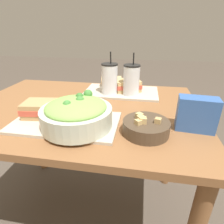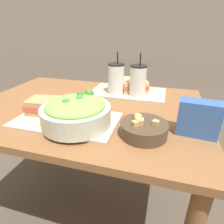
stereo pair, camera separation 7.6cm
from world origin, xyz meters
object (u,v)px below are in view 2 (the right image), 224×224
Objects in this scene: sandwich_near at (46,106)px; sandwich_far at (135,86)px; baguette_far at (120,81)px; chip_bag at (198,118)px; baguette_near at (77,104)px; drink_cup_dark at (116,80)px; salad_bowl at (76,112)px; drink_cup_red at (138,82)px; napkin_folded at (90,103)px; soup_bowl at (144,128)px.

sandwich_near is 0.52m from sandwich_far.
baguette_far is 0.90× the size of chip_bag.
chip_bag reaches higher than baguette_near.
chip_bag reaches higher than baguette_far.
baguette_near is at bearing -110.06° from drink_cup_dark.
salad_bowl is 1.19× the size of drink_cup_red.
sandwich_far is (0.20, 0.35, -0.00)m from baguette_near.
baguette_near is 0.94× the size of napkin_folded.
sandwich_near is at bearing 147.16° from baguette_far.
sandwich_near is at bearing -124.43° from drink_cup_dark.
sandwich_far is at bearing 43.41° from sandwich_near.
baguette_near is at bearing 159.67° from baguette_far.
soup_bowl is 0.75× the size of drink_cup_dark.
chip_bag is at bearing 17.95° from soup_bowl.
drink_cup_dark is (-0.21, 0.39, 0.06)m from soup_bowl.
baguette_near is 0.43m from baguette_far.
drink_cup_dark reaches higher than baguette_far.
sandwich_far reaches higher than soup_bowl.
baguette_near is 1.23× the size of baguette_far.
chip_bag reaches higher than sandwich_far.
drink_cup_dark is at bearing 145.40° from chip_bag.
sandwich_near is at bearing 173.28° from soup_bowl.
soup_bowl is 0.44m from sandwich_near.
drink_cup_dark is 1.57× the size of chip_bag.
sandwich_near is 0.72× the size of drink_cup_dark.
sandwich_near is 0.96× the size of sandwich_far.
baguette_far is 0.14m from drink_cup_dark.
chip_bag is (0.63, 0.01, 0.02)m from sandwich_near.
soup_bowl is 1.30× the size of baguette_far.
salad_bowl is 0.48m from sandwich_far.
drink_cup_dark reaches higher than sandwich_near.
baguette_far is (-0.22, 0.53, 0.02)m from soup_bowl.
baguette_near is at bearing 161.50° from soup_bowl.
drink_cup_dark is (0.01, -0.13, 0.05)m from baguette_far.
chip_bag is at bearing -72.84° from sandwich_far.
sandwich_near is at bearing -127.65° from napkin_folded.
baguette_far is (0.09, 0.42, 0.00)m from baguette_near.
soup_bowl reaches higher than napkin_folded.
baguette_far is at bearing 57.87° from sandwich_near.
sandwich_far is (0.15, 0.46, -0.02)m from salad_bowl.
soup_bowl is at bearing -137.25° from baguette_near.
napkin_folded is at bearing 99.66° from salad_bowl.
baguette_far reaches higher than sandwich_near.
drink_cup_red is at bearing 0.00° from drink_cup_dark.
baguette_near reaches higher than napkin_folded.
sandwich_near is 0.14m from baguette_near.
drink_cup_dark is (0.23, 0.34, 0.05)m from sandwich_near.
baguette_near is 0.71× the size of drink_cup_dark.
baguette_far is at bearing 74.02° from napkin_folded.
baguette_near is 0.37m from drink_cup_red.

